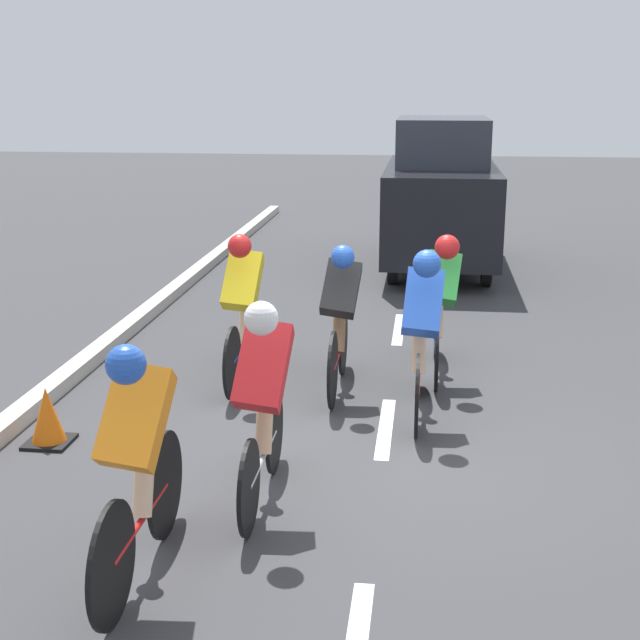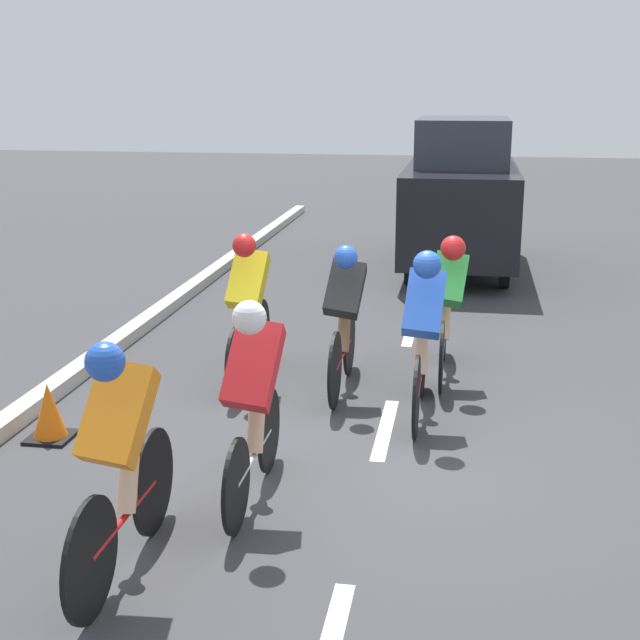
% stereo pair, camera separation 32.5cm
% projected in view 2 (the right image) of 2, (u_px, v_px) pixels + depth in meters
% --- Properties ---
extents(ground_plane, '(60.00, 60.00, 0.00)m').
position_uv_depth(ground_plane, '(380.00, 448.00, 7.28)').
color(ground_plane, '#38383A').
extents(lane_stripe_mid, '(0.12, 1.40, 0.01)m').
position_uv_depth(lane_stripe_mid, '(385.00, 429.00, 7.69)').
color(lane_stripe_mid, white).
rests_on(lane_stripe_mid, ground).
extents(lane_stripe_far, '(0.12, 1.40, 0.01)m').
position_uv_depth(lane_stripe_far, '(411.00, 330.00, 10.73)').
color(lane_stripe_far, white).
rests_on(lane_stripe_far, ground).
extents(curb, '(0.20, 25.90, 0.14)m').
position_uv_depth(curb, '(38.00, 400.00, 8.18)').
color(curb, '#B7B2A8').
rests_on(curb, ground).
extents(cyclist_orange, '(0.40, 1.72, 1.56)m').
position_uv_depth(cyclist_orange, '(120.00, 453.00, 5.19)').
color(cyclist_orange, black).
rests_on(cyclist_orange, ground).
extents(cyclist_black, '(0.39, 1.70, 1.48)m').
position_uv_depth(cyclist_black, '(344.00, 316.00, 8.40)').
color(cyclist_black, black).
rests_on(cyclist_black, ground).
extents(cyclist_blue, '(0.37, 1.75, 1.56)m').
position_uv_depth(cyclist_blue, '(423.00, 330.00, 7.72)').
color(cyclist_blue, black).
rests_on(cyclist_blue, ground).
extents(cyclist_green, '(0.39, 1.75, 1.49)m').
position_uv_depth(cyclist_green, '(447.00, 302.00, 8.83)').
color(cyclist_green, black).
rests_on(cyclist_green, ground).
extents(cyclist_yellow, '(0.37, 1.75, 1.54)m').
position_uv_depth(cyclist_yellow, '(248.00, 304.00, 8.69)').
color(cyclist_yellow, black).
rests_on(cyclist_yellow, ground).
extents(cyclist_red, '(0.39, 1.63, 1.54)m').
position_uv_depth(cyclist_red, '(253.00, 395.00, 6.12)').
color(cyclist_red, black).
rests_on(cyclist_red, ground).
extents(support_car, '(1.70, 3.93, 2.36)m').
position_uv_depth(support_car, '(461.00, 196.00, 13.96)').
color(support_car, black).
rests_on(support_car, ground).
extents(traffic_cone, '(0.36, 0.36, 0.49)m').
position_uv_depth(traffic_cone, '(49.00, 412.00, 7.41)').
color(traffic_cone, black).
rests_on(traffic_cone, ground).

